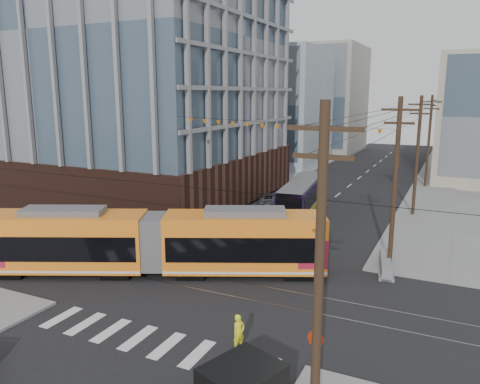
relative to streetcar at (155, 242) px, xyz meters
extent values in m
plane|color=slate|center=(4.75, -4.02, -2.04)|extent=(160.00, 160.00, 0.00)
cube|color=#381E16|center=(-17.25, 18.98, 12.26)|extent=(30.00, 25.00, 28.60)
cube|color=#8C99A5|center=(-12.25, 47.98, 6.96)|extent=(18.00, 16.00, 18.00)
cube|color=gray|center=(-9.25, 67.98, 7.96)|extent=(16.00, 18.00, 20.00)
cylinder|color=black|center=(13.25, -10.02, 3.46)|extent=(0.30, 0.30, 11.00)
cylinder|color=black|center=(13.25, 51.98, 3.46)|extent=(0.30, 0.30, 11.00)
imported|color=#A2A5B5|center=(-0.47, 11.29, -1.35)|extent=(2.67, 4.41, 1.37)
imported|color=silver|center=(-0.64, 14.05, -1.38)|extent=(3.38, 4.91, 1.32)
imported|color=#494B51|center=(-0.60, 20.54, -1.45)|extent=(3.21, 4.62, 1.17)
imported|color=yellow|center=(8.64, -5.94, -1.20)|extent=(0.62, 0.72, 1.68)
cube|color=slate|center=(13.05, 6.77, -1.63)|extent=(1.65, 4.18, 0.82)
camera|label=1|loc=(16.76, -22.94, 9.13)|focal=35.00mm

